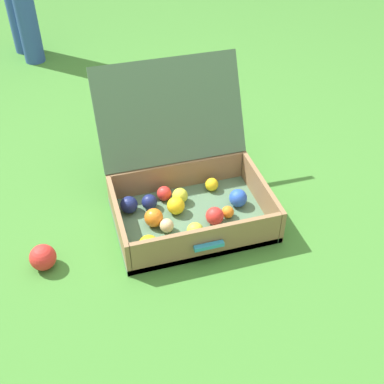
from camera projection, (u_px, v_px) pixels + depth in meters
The scene contains 3 objects.
ground_plane at pixel (187, 210), 2.02m from camera, with size 16.00×16.00×0.00m, color #3D7A2D.
open_suitcase at pixel (184, 188), 1.95m from camera, with size 0.59×0.63×0.52m.
stray_ball_on_grass at pixel (43, 257), 1.76m from camera, with size 0.09×0.09×0.09m, color red.
Camera 1 is at (-0.40, -1.45, 1.35)m, focal length 46.55 mm.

